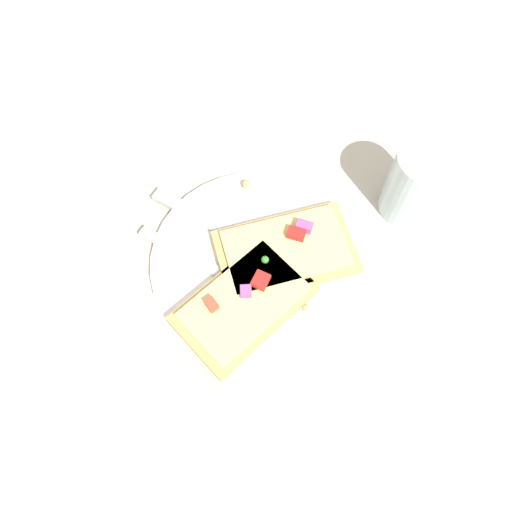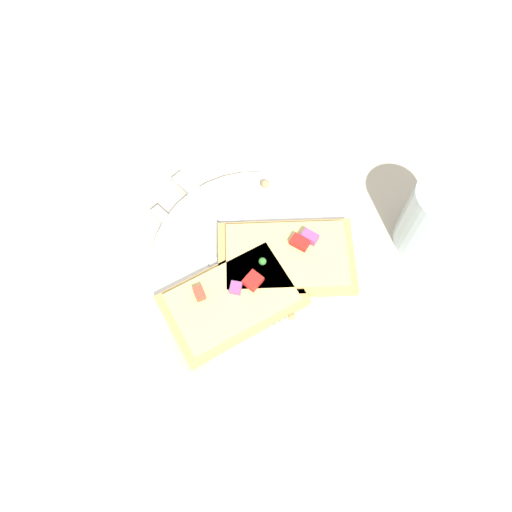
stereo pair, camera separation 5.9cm
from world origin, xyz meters
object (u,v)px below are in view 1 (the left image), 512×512
object	(u,v)px
fork	(229,278)
pizza_slice_corner	(245,304)
knife	(212,223)
drinking_glass	(416,184)
pizza_slice_main	(286,251)
plate	(256,262)

from	to	relation	value
fork	pizza_slice_corner	bearing A→B (deg)	-29.42
knife	drinking_glass	bearing A→B (deg)	37.54
knife	drinking_glass	size ratio (longest dim) A/B	1.96
knife	drinking_glass	distance (m)	0.25
pizza_slice_main	drinking_glass	world-z (taller)	drinking_glass
pizza_slice_corner	drinking_glass	distance (m)	0.25
pizza_slice_main	pizza_slice_corner	bearing A→B (deg)	-141.36
pizza_slice_main	pizza_slice_corner	size ratio (longest dim) A/B	1.05
fork	pizza_slice_main	distance (m)	0.08
knife	pizza_slice_corner	distance (m)	0.12
plate	knife	world-z (taller)	knife
pizza_slice_corner	fork	bearing A→B (deg)	-102.75
knife	drinking_glass	world-z (taller)	drinking_glass
fork	pizza_slice_main	size ratio (longest dim) A/B	1.18
knife	pizza_slice_main	xyz separation A→B (m)	(0.10, -0.02, 0.01)
pizza_slice_main	drinking_glass	xyz separation A→B (m)	(0.14, 0.11, 0.03)
fork	pizza_slice_main	world-z (taller)	pizza_slice_main
pizza_slice_corner	plate	bearing A→B (deg)	-144.61
plate	drinking_glass	xyz separation A→B (m)	(0.17, 0.12, 0.04)
knife	pizza_slice_main	distance (m)	0.10
pizza_slice_main	drinking_glass	bearing A→B (deg)	10.04
fork	drinking_glass	size ratio (longest dim) A/B	2.17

